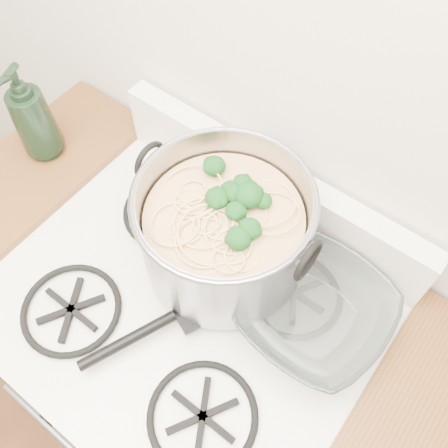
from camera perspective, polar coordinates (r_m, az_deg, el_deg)
gas_range at (r=1.48m, az=-3.46°, el=-16.20°), size 0.76×0.66×0.92m
counter_left at (r=1.64m, az=-17.27°, el=-4.84°), size 0.25×0.65×0.92m
stock_pot at (r=0.97m, az=0.00°, el=-0.86°), size 0.37×0.34×0.23m
spatula at (r=1.01m, az=-2.88°, el=-8.87°), size 0.39×0.40×0.02m
glass_bowl at (r=1.01m, az=10.01°, el=-10.05°), size 0.12×0.12×0.03m
bottle at (r=1.22m, az=-21.24°, el=11.72°), size 0.12×0.12×0.25m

